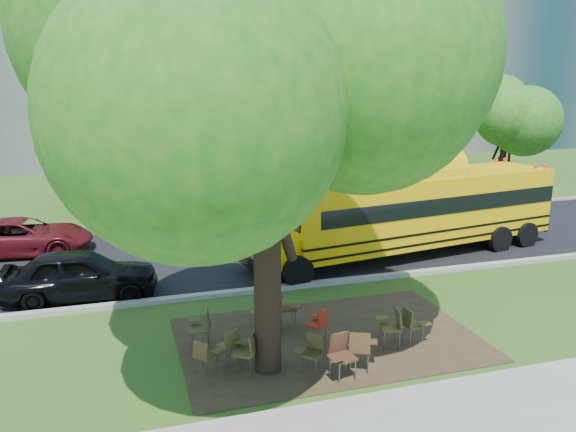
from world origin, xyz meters
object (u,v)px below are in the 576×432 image
object	(u,v)px
chair_7	(412,322)
black_car	(80,274)
school_bus	(417,208)
chair_1	(205,354)
chair_5	(340,352)
chair_4	(361,346)
bg_car_red	(22,237)
chair_2	(248,348)
chair_9	(267,312)
chair_6	(393,323)
main_tree	(266,108)
chair_0	(230,342)
chair_8	(202,325)
chair_10	(285,305)
chair_11	(319,321)
chair_3	(312,349)

from	to	relation	value
chair_7	black_car	world-z (taller)	black_car
school_bus	chair_1	size ratio (longest dim) A/B	15.18
chair_5	chair_4	bearing A→B (deg)	-174.09
chair_4	bg_car_red	world-z (taller)	bg_car_red
chair_2	chair_9	size ratio (longest dim) A/B	1.09
chair_1	chair_6	bearing A→B (deg)	44.78
chair_4	chair_7	world-z (taller)	chair_4
chair_4	chair_9	xyz separation A→B (m)	(-1.39, 2.47, -0.06)
chair_1	chair_5	size ratio (longest dim) A/B	0.81
chair_1	black_car	size ratio (longest dim) A/B	0.19
main_tree	chair_0	distance (m)	5.05
chair_6	chair_8	xyz separation A→B (m)	(-4.21, 1.21, -0.00)
chair_4	black_car	size ratio (longest dim) A/B	0.22
chair_6	chair_10	distance (m)	2.72
chair_0	chair_5	bearing A→B (deg)	-57.62
chair_1	bg_car_red	xyz separation A→B (m)	(-4.88, 10.31, 0.17)
chair_10	chair_11	size ratio (longest dim) A/B	1.11
bg_car_red	chair_4	bearing A→B (deg)	-139.18
chair_0	chair_8	xyz separation A→B (m)	(-0.45, 0.96, 0.05)
main_tree	bg_car_red	distance (m)	13.12
chair_2	chair_3	world-z (taller)	chair_2
school_bus	chair_9	world-z (taller)	school_bus
chair_1	chair_3	bearing A→B (deg)	31.26
chair_4	chair_9	distance (m)	2.83
chair_5	main_tree	bearing A→B (deg)	-38.81
main_tree	bg_car_red	bearing A→B (deg)	120.49
bg_car_red	chair_3	bearing A→B (deg)	-141.80
main_tree	school_bus	size ratio (longest dim) A/B	0.77
bg_car_red	chair_11	bearing A→B (deg)	-136.07
chair_0	chair_6	size ratio (longest dim) A/B	0.90
chair_0	chair_5	distance (m)	2.41
main_tree	chair_10	distance (m)	5.42
chair_0	chair_10	distance (m)	2.28
chair_8	chair_10	world-z (taller)	chair_8
chair_0	chair_4	world-z (taller)	chair_4
chair_5	bg_car_red	world-z (taller)	bg_car_red
chair_9	bg_car_red	xyz separation A→B (m)	(-6.65, 8.67, 0.14)
bg_car_red	chair_1	bearing A→B (deg)	-149.64
chair_0	chair_2	size ratio (longest dim) A/B	0.91
school_bus	chair_3	bearing A→B (deg)	-141.77
chair_11	black_car	world-z (taller)	black_car
chair_3	chair_8	world-z (taller)	chair_8
chair_8	black_car	world-z (taller)	black_car
chair_8	chair_7	bearing A→B (deg)	-92.70
chair_2	chair_9	xyz separation A→B (m)	(0.89, 1.82, -0.05)
chair_0	chair_7	size ratio (longest dim) A/B	0.97
chair_7	chair_8	size ratio (longest dim) A/B	0.93
main_tree	chair_4	xyz separation A→B (m)	(1.85, -0.63, -4.91)
chair_0	chair_1	distance (m)	0.66
chair_6	chair_7	size ratio (longest dim) A/B	1.08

